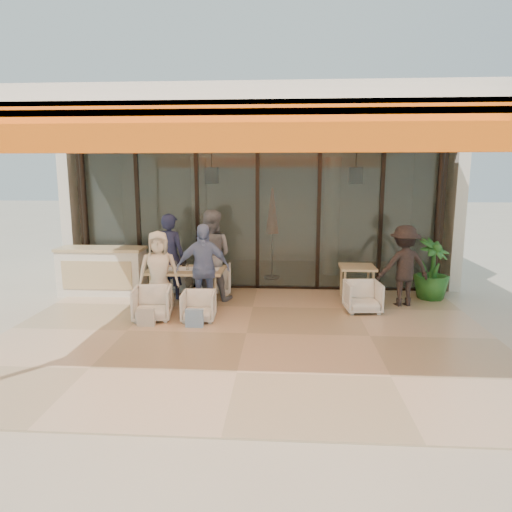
{
  "coord_description": "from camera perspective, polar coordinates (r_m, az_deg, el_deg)",
  "views": [
    {
      "loc": [
        0.61,
        -7.1,
        2.62
      ],
      "look_at": [
        0.1,
        0.9,
        1.15
      ],
      "focal_mm": 32.0,
      "sensor_mm": 36.0,
      "label": 1
    }
  ],
  "objects": [
    {
      "name": "side_chair",
      "position": [
        8.89,
        13.2,
        -4.81
      ],
      "size": [
        0.69,
        0.65,
        0.66
      ],
      "primitive_type": "imported",
      "rotation": [
        0.0,
        0.0,
        0.08
      ],
      "color": "silver",
      "rests_on": "ground"
    },
    {
      "name": "terrace_floor",
      "position": [
        7.59,
        -1.2,
        -9.76
      ],
      "size": [
        8.0,
        6.0,
        0.01
      ],
      "primitive_type": "cube",
      "color": "tan",
      "rests_on": "ground"
    },
    {
      "name": "diner_periwinkle",
      "position": [
        8.58,
        -6.65,
        -1.6
      ],
      "size": [
        1.06,
        0.6,
        1.7
      ],
      "primitive_type": "imported",
      "rotation": [
        0.0,
        0.0,
        0.19
      ],
      "color": "#687FAE",
      "rests_on": "ground"
    },
    {
      "name": "chair_far_left",
      "position": [
        10.2,
        -9.84,
        -2.91
      ],
      "size": [
        0.63,
        0.59,
        0.6
      ],
      "primitive_type": "imported",
      "rotation": [
        0.0,
        0.0,
        3.06
      ],
      "color": "silver",
      "rests_on": "ground"
    },
    {
      "name": "dining_table",
      "position": [
        9.13,
        -8.77,
        -1.96
      ],
      "size": [
        1.5,
        0.9,
        0.93
      ],
      "color": "tan",
      "rests_on": "ground"
    },
    {
      "name": "tote_bag_blue",
      "position": [
        7.9,
        -7.71,
        -7.78
      ],
      "size": [
        0.3,
        0.1,
        0.34
      ],
      "primitive_type": "cube",
      "color": "#99BFD8",
      "rests_on": "ground"
    },
    {
      "name": "side_table",
      "position": [
        9.54,
        12.54,
        -1.86
      ],
      "size": [
        0.7,
        0.7,
        0.74
      ],
      "color": "tan",
      "rests_on": "ground"
    },
    {
      "name": "diner_navy",
      "position": [
        9.61,
        -10.64,
        -0.1
      ],
      "size": [
        0.76,
        0.62,
        1.8
      ],
      "primitive_type": "imported",
      "rotation": [
        0.0,
        0.0,
        2.82
      ],
      "color": "#191E39",
      "rests_on": "ground"
    },
    {
      "name": "ground",
      "position": [
        7.59,
        -1.2,
        -9.8
      ],
      "size": [
        70.0,
        70.0,
        0.0
      ],
      "primitive_type": "plane",
      "color": "#C6B293",
      "rests_on": "ground"
    },
    {
      "name": "standing_woman",
      "position": [
        9.41,
        17.99,
        -1.22
      ],
      "size": [
        1.14,
        0.8,
        1.62
      ],
      "primitive_type": "imported",
      "rotation": [
        0.0,
        0.0,
        3.34
      ],
      "color": "black",
      "rests_on": "ground"
    },
    {
      "name": "tote_bag_cream",
      "position": [
        8.1,
        -13.6,
        -7.52
      ],
      "size": [
        0.3,
        0.1,
        0.34
      ],
      "primitive_type": "cube",
      "color": "silver",
      "rests_on": "ground"
    },
    {
      "name": "host_counter",
      "position": [
        10.4,
        -18.67,
        -1.75
      ],
      "size": [
        1.85,
        0.65,
        1.04
      ],
      "color": "silver",
      "rests_on": "ground"
    },
    {
      "name": "diner_cream",
      "position": [
        8.78,
        -12.05,
        -1.96
      ],
      "size": [
        0.84,
        0.64,
        1.56
      ],
      "primitive_type": "imported",
      "rotation": [
        0.0,
        0.0,
        0.2
      ],
      "color": "beige",
      "rests_on": "ground"
    },
    {
      "name": "chair_near_left",
      "position": [
        8.42,
        -12.85,
        -5.62
      ],
      "size": [
        0.73,
        0.7,
        0.67
      ],
      "primitive_type": "imported",
      "rotation": [
        0.0,
        0.0,
        0.15
      ],
      "color": "silver",
      "rests_on": "ground"
    },
    {
      "name": "glass_storefront",
      "position": [
        10.17,
        0.19,
        4.63
      ],
      "size": [
        8.08,
        0.1,
        3.2
      ],
      "color": "#9EADA3",
      "rests_on": "ground"
    },
    {
      "name": "potted_palm",
      "position": [
        10.12,
        21.15,
        -1.61
      ],
      "size": [
        1.01,
        1.01,
        1.28
      ],
      "primitive_type": "imported",
      "rotation": [
        0.0,
        0.0,
        0.69
      ],
      "color": "#1E5919",
      "rests_on": "ground"
    },
    {
      "name": "interior_block",
      "position": [
        12.44,
        0.88,
        8.59
      ],
      "size": [
        9.05,
        3.62,
        3.52
      ],
      "color": "silver",
      "rests_on": "ground"
    },
    {
      "name": "chair_near_right",
      "position": [
        8.23,
        -7.19,
        -6.07
      ],
      "size": [
        0.61,
        0.57,
        0.6
      ],
      "primitive_type": "imported",
      "rotation": [
        0.0,
        0.0,
        0.05
      ],
      "color": "silver",
      "rests_on": "ground"
    },
    {
      "name": "chair_far_right",
      "position": [
        10.03,
        -5.17,
        -2.69
      ],
      "size": [
        0.76,
        0.72,
        0.71
      ],
      "primitive_type": "imported",
      "rotation": [
        0.0,
        0.0,
        3.24
      ],
      "color": "silver",
      "rests_on": "ground"
    },
    {
      "name": "diner_grey",
      "position": [
        9.43,
        -5.69,
        0.07
      ],
      "size": [
        0.97,
        0.78,
        1.88
      ],
      "primitive_type": "imported",
      "rotation": [
        0.0,
        0.0,
        3.06
      ],
      "color": "#5E5F63",
      "rests_on": "ground"
    },
    {
      "name": "terrace_structure",
      "position": [
        6.89,
        -1.5,
        15.63
      ],
      "size": [
        8.0,
        6.0,
        3.4
      ],
      "color": "silver",
      "rests_on": "ground"
    }
  ]
}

